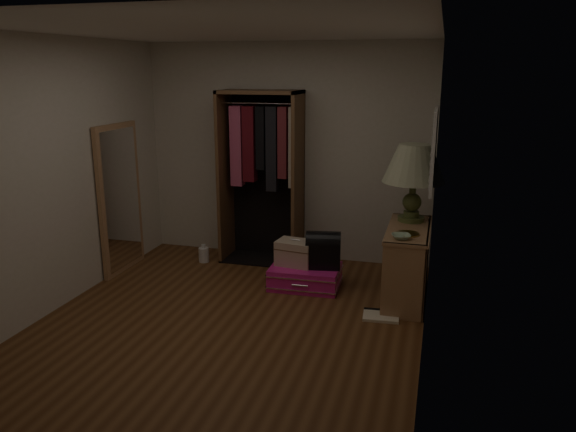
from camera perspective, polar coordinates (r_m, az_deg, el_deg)
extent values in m
plane|color=#593319|center=(5.37, -5.88, -10.61)|extent=(4.00, 4.00, 0.00)
cube|color=beige|center=(6.82, -0.10, 6.43)|extent=(3.50, 0.02, 2.60)
cube|color=beige|center=(3.24, -19.34, -4.02)|extent=(3.50, 0.02, 2.60)
cube|color=beige|center=(4.61, 14.40, 1.85)|extent=(0.02, 4.00, 2.60)
cube|color=beige|center=(5.82, -22.57, 3.82)|extent=(0.02, 4.00, 2.60)
cube|color=white|center=(4.86, -6.74, 18.30)|extent=(3.50, 4.00, 0.01)
cube|color=silver|center=(5.55, 14.62, 6.62)|extent=(0.03, 0.96, 0.76)
cube|color=black|center=(5.55, 14.61, 6.62)|extent=(0.03, 0.90, 0.70)
cube|color=silver|center=(5.60, 14.23, 3.48)|extent=(0.01, 0.88, 0.02)
cube|color=silver|center=(5.59, 14.28, 4.26)|extent=(0.01, 0.88, 0.02)
cube|color=silver|center=(5.58, 14.33, 5.05)|extent=(0.01, 0.88, 0.02)
cube|color=silver|center=(5.57, 14.38, 5.84)|extent=(0.01, 0.88, 0.02)
cube|color=silver|center=(5.55, 14.43, 6.63)|extent=(0.01, 0.88, 0.02)
cube|color=silver|center=(5.54, 14.48, 7.42)|extent=(0.01, 0.88, 0.02)
cube|color=silver|center=(5.54, 14.53, 8.22)|extent=(0.01, 0.88, 0.02)
cube|color=silver|center=(5.53, 14.59, 9.02)|extent=(0.01, 0.88, 0.02)
cube|color=silver|center=(5.52, 14.64, 9.82)|extent=(0.01, 0.88, 0.02)
cube|color=#A2734E|center=(5.33, 11.62, -6.62)|extent=(0.40, 0.03, 0.75)
cube|color=#A2734E|center=(6.34, 12.31, -3.16)|extent=(0.40, 0.03, 0.75)
cube|color=#A2734E|center=(5.95, 11.83, -7.61)|extent=(0.40, 1.04, 0.03)
cube|color=#A2734E|center=(5.77, 12.10, -2.92)|extent=(0.40, 1.04, 0.03)
cube|color=#A2734E|center=(5.73, 12.19, -1.35)|extent=(0.42, 1.12, 0.03)
cube|color=brown|center=(5.83, 13.87, -4.88)|extent=(0.02, 1.10, 0.75)
cube|color=#A2734E|center=(6.07, 12.24, -1.32)|extent=(0.36, 0.38, 0.13)
cube|color=gray|center=(5.46, 10.84, -7.78)|extent=(0.20, 0.04, 0.30)
cube|color=#4C3833|center=(5.50, 10.72, -7.72)|extent=(0.17, 0.03, 0.28)
cube|color=#B7AD99|center=(5.54, 10.92, -7.68)|extent=(0.20, 0.03, 0.26)
cube|color=brown|center=(5.58, 10.86, -7.37)|extent=(0.18, 0.04, 0.28)
cube|color=#3F4C59|center=(5.63, 10.87, -7.46)|extent=(0.18, 0.03, 0.23)
cube|color=gray|center=(5.67, 11.11, -7.34)|extent=(0.22, 0.03, 0.22)
cube|color=#59594C|center=(5.70, 10.89, -7.04)|extent=(0.17, 0.03, 0.25)
cube|color=#B2724C|center=(5.73, 11.19, -6.71)|extent=(0.22, 0.03, 0.29)
cube|color=beige|center=(5.78, 11.00, -6.67)|extent=(0.17, 0.03, 0.26)
cube|color=#332D38|center=(5.81, 11.16, -6.31)|extent=(0.20, 0.03, 0.31)
cube|color=gray|center=(5.84, 11.24, -6.19)|extent=(0.21, 0.03, 0.31)
cube|color=#4C3833|center=(5.89, 11.03, -6.23)|extent=(0.16, 0.04, 0.27)
cube|color=#B7AD99|center=(5.94, 11.19, -6.19)|extent=(0.19, 0.03, 0.24)
cube|color=brown|center=(5.99, 11.16, -5.93)|extent=(0.17, 0.04, 0.26)
cube|color=#3F4C59|center=(6.03, 11.13, -5.94)|extent=(0.16, 0.03, 0.23)
cube|color=gray|center=(6.06, 11.20, -5.59)|extent=(0.17, 0.04, 0.27)
cube|color=#59594C|center=(6.11, 11.32, -5.55)|extent=(0.19, 0.03, 0.25)
cube|color=#B2724C|center=(6.15, 11.28, -5.13)|extent=(0.17, 0.04, 0.31)
cube|color=beige|center=(6.19, 11.37, -5.13)|extent=(0.18, 0.03, 0.28)
cube|color=#332D38|center=(6.23, 11.46, -4.95)|extent=(0.19, 0.03, 0.29)
cube|color=brown|center=(6.85, -6.39, 4.03)|extent=(0.04, 0.50, 2.05)
cube|color=brown|center=(6.57, 1.03, 3.66)|extent=(0.04, 0.50, 2.05)
cube|color=brown|center=(6.58, -2.87, 12.49)|extent=(0.95, 0.50, 0.04)
cube|color=black|center=(6.91, -2.15, 4.22)|extent=(0.95, 0.02, 2.05)
cube|color=black|center=(6.96, -2.65, -4.37)|extent=(0.95, 0.50, 0.02)
cylinder|color=white|center=(6.58, -2.85, 11.36)|extent=(0.87, 0.02, 0.02)
cube|color=#BF4C72|center=(6.71, -5.19, 7.08)|extent=(0.14, 0.13, 0.94)
cube|color=#590F19|center=(6.65, -3.90, 7.31)|extent=(0.14, 0.15, 0.88)
cube|color=black|center=(6.59, -2.75, 7.90)|extent=(0.10, 0.12, 0.73)
cube|color=black|center=(6.57, -1.61, 6.80)|extent=(0.13, 0.13, 0.98)
cube|color=maroon|center=(6.52, -0.47, 7.45)|extent=(0.10, 0.15, 0.82)
cube|color=beige|center=(6.50, 0.63, 6.93)|extent=(0.11, 0.11, 0.93)
cube|color=#B07F55|center=(6.68, -16.71, 1.69)|extent=(0.05, 0.80, 1.70)
cube|color=white|center=(6.67, -16.50, 1.68)|extent=(0.01, 0.68, 1.58)
cube|color=#D91A86|center=(6.10, 1.76, -6.14)|extent=(0.75, 0.55, 0.23)
cube|color=white|center=(6.12, 1.75, -6.69)|extent=(0.77, 0.57, 0.01)
cube|color=white|center=(6.08, 1.76, -5.59)|extent=(0.77, 0.57, 0.01)
cylinder|color=white|center=(5.85, 1.21, -7.07)|extent=(0.17, 0.03, 0.02)
cube|color=#B9A48D|center=(6.06, 0.77, -3.76)|extent=(0.43, 0.32, 0.27)
cube|color=brown|center=(6.05, 0.77, -3.25)|extent=(0.43, 0.33, 0.01)
cylinder|color=white|center=(6.02, 0.77, -2.44)|extent=(0.11, 0.03, 0.02)
cube|color=black|center=(6.00, 3.59, -3.94)|extent=(0.40, 0.29, 0.28)
cylinder|color=black|center=(5.96, 3.62, -2.67)|extent=(0.40, 0.29, 0.24)
cylinder|color=#475529|center=(5.99, 12.38, -0.26)|extent=(0.30, 0.30, 0.05)
cylinder|color=#475529|center=(5.98, 12.41, 0.22)|extent=(0.17, 0.17, 0.06)
sphere|color=#475529|center=(5.95, 12.47, 1.39)|extent=(0.21, 0.21, 0.19)
cylinder|color=#475529|center=(5.92, 12.56, 2.84)|extent=(0.07, 0.07, 0.11)
cone|color=beige|center=(5.87, 12.69, 5.24)|extent=(0.70, 0.70, 0.39)
cone|color=beige|center=(5.87, 12.69, 5.24)|extent=(0.62, 0.62, 0.37)
cylinder|color=olive|center=(5.50, 12.06, -1.77)|extent=(0.24, 0.24, 0.01)
imported|color=#A1C0A0|center=(5.35, 11.42, -2.06)|extent=(0.22, 0.22, 0.04)
cylinder|color=silver|center=(6.93, -8.55, -3.92)|extent=(0.15, 0.15, 0.18)
cylinder|color=silver|center=(6.90, -8.58, -3.05)|extent=(0.06, 0.06, 0.04)
cube|color=#F2E8CB|center=(5.49, 9.42, -9.97)|extent=(0.36, 0.29, 0.03)
cube|color=black|center=(5.59, 9.45, -9.49)|extent=(0.34, 0.07, 0.03)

